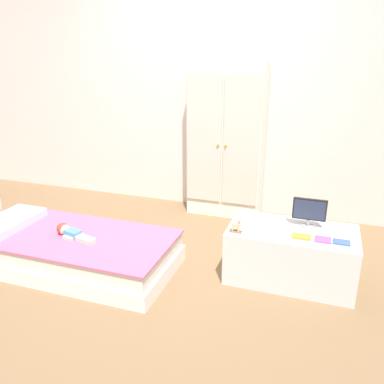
# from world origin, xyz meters

# --- Properties ---
(ground_plane) EXTENTS (10.00, 10.00, 0.02)m
(ground_plane) POSITION_xyz_m (0.00, 0.00, -0.01)
(ground_plane) COLOR brown
(back_wall) EXTENTS (6.40, 0.05, 2.70)m
(back_wall) POSITION_xyz_m (0.00, 1.57, 1.35)
(back_wall) COLOR silver
(back_wall) RESTS_ON ground_plane
(bed) EXTENTS (1.66, 0.81, 0.28)m
(bed) POSITION_xyz_m (-0.63, -0.13, 0.14)
(bed) COLOR white
(bed) RESTS_ON ground_plane
(pillow) EXTENTS (0.32, 0.58, 0.07)m
(pillow) POSITION_xyz_m (-1.26, -0.13, 0.31)
(pillow) COLOR silver
(pillow) RESTS_ON bed
(doll) EXTENTS (0.39, 0.16, 0.10)m
(doll) POSITION_xyz_m (-0.65, -0.15, 0.32)
(doll) COLOR #4C84C6
(doll) RESTS_ON bed
(wardrobe) EXTENTS (0.78, 0.32, 1.60)m
(wardrobe) POSITION_xyz_m (0.25, 1.38, 0.80)
(wardrobe) COLOR white
(wardrobe) RESTS_ON ground_plane
(tv_stand) EXTENTS (0.95, 0.52, 0.42)m
(tv_stand) POSITION_xyz_m (1.07, 0.24, 0.21)
(tv_stand) COLOR silver
(tv_stand) RESTS_ON ground_plane
(tv_monitor) EXTENTS (0.25, 0.10, 0.23)m
(tv_monitor) POSITION_xyz_m (1.18, 0.33, 0.55)
(tv_monitor) COLOR #99999E
(tv_monitor) RESTS_ON tv_stand
(rocking_horse_toy) EXTENTS (0.09, 0.04, 0.11)m
(rocking_horse_toy) POSITION_xyz_m (0.68, 0.06, 0.47)
(rocking_horse_toy) COLOR #8E6642
(rocking_horse_toy) RESTS_ON tv_stand
(book_orange) EXTENTS (0.14, 0.09, 0.01)m
(book_orange) POSITION_xyz_m (1.14, 0.13, 0.43)
(book_orange) COLOR orange
(book_orange) RESTS_ON tv_stand
(book_purple) EXTENTS (0.11, 0.10, 0.01)m
(book_purple) POSITION_xyz_m (1.29, 0.13, 0.43)
(book_purple) COLOR #8E51B2
(book_purple) RESTS_ON tv_stand
(book_blue) EXTENTS (0.12, 0.08, 0.01)m
(book_blue) POSITION_xyz_m (1.42, 0.13, 0.43)
(book_blue) COLOR blue
(book_blue) RESTS_ON tv_stand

